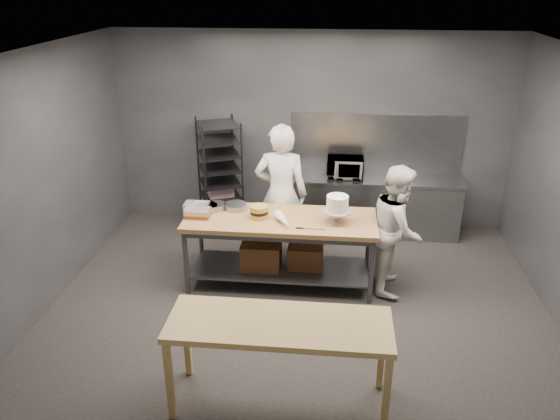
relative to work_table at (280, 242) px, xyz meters
name	(u,v)px	position (x,y,z in m)	size (l,w,h in m)	color
ground	(298,305)	(0.27, -0.55, -0.57)	(6.00, 6.00, 0.00)	black
back_wall	(311,132)	(0.27, 1.95, 0.93)	(6.00, 0.04, 3.00)	#4C4F54
work_table	(280,242)	(0.00, 0.00, 0.00)	(2.40, 0.90, 0.92)	brown
near_counter	(279,330)	(0.22, -2.19, 0.24)	(2.00, 0.70, 0.90)	#A38043
back_counter	(373,205)	(1.27, 1.63, -0.12)	(2.60, 0.60, 0.90)	slate
splashback_panel	(376,143)	(1.27, 1.93, 0.78)	(2.60, 0.02, 0.90)	slate
speed_rack	(220,177)	(-1.09, 1.55, 0.28)	(0.81, 0.83, 1.75)	black
chef_behind	(281,194)	(-0.05, 0.62, 0.41)	(0.71, 0.47, 1.96)	white
chef_right	(397,229)	(1.45, 0.02, 0.25)	(0.80, 0.62, 1.64)	silver
microwave	(345,167)	(0.81, 1.63, 0.48)	(0.54, 0.37, 0.30)	black
frosted_cake_stand	(337,206)	(0.70, -0.07, 0.57)	(0.34, 0.34, 0.35)	#A99F87
layer_cake	(259,212)	(-0.26, -0.03, 0.43)	(0.22, 0.22, 0.16)	gold
cake_pans	(220,207)	(-0.80, 0.17, 0.39)	(0.64, 0.36, 0.07)	gray
piping_bag	(284,220)	(0.06, -0.21, 0.41)	(0.12, 0.12, 0.38)	white
offset_spatula	(307,229)	(0.35, -0.30, 0.35)	(0.36, 0.02, 0.02)	slate
pastry_clamshells	(197,210)	(-1.06, 0.00, 0.40)	(0.37, 0.39, 0.11)	#90531C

